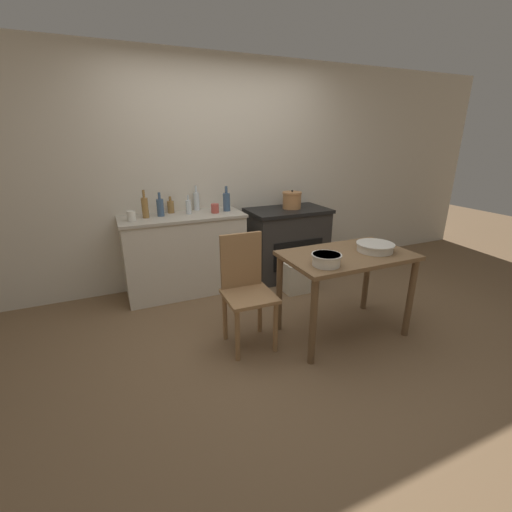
# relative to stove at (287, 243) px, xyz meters

# --- Properties ---
(ground_plane) EXTENTS (14.00, 14.00, 0.00)m
(ground_plane) POSITION_rel_stove_xyz_m (-0.73, -1.26, -0.43)
(ground_plane) COLOR brown
(wall_back) EXTENTS (8.00, 0.07, 2.55)m
(wall_back) POSITION_rel_stove_xyz_m (-0.73, 0.32, 0.84)
(wall_back) COLOR beige
(wall_back) RESTS_ON ground_plane
(counter_cabinet) EXTENTS (1.33, 0.54, 0.89)m
(counter_cabinet) POSITION_rel_stove_xyz_m (-1.28, 0.03, 0.01)
(counter_cabinet) COLOR beige
(counter_cabinet) RESTS_ON ground_plane
(stove) EXTENTS (0.97, 0.61, 0.86)m
(stove) POSITION_rel_stove_xyz_m (0.00, 0.00, 0.00)
(stove) COLOR #2D2B28
(stove) RESTS_ON ground_plane
(work_table) EXTENTS (1.09, 0.65, 0.76)m
(work_table) POSITION_rel_stove_xyz_m (-0.20, -1.42, 0.21)
(work_table) COLOR brown
(work_table) RESTS_ON ground_plane
(chair) EXTENTS (0.41, 0.41, 0.95)m
(chair) POSITION_rel_stove_xyz_m (-1.05, -1.19, 0.07)
(chair) COLOR #997047
(chair) RESTS_ON ground_plane
(flour_sack) EXTENTS (0.27, 0.19, 0.35)m
(flour_sack) POSITION_rel_stove_xyz_m (-0.15, -0.51, -0.26)
(flour_sack) COLOR beige
(flour_sack) RESTS_ON ground_plane
(stock_pot) EXTENTS (0.23, 0.23, 0.22)m
(stock_pot) POSITION_rel_stove_xyz_m (0.06, 0.01, 0.53)
(stock_pot) COLOR #B77A47
(stock_pot) RESTS_ON stove
(mixing_bowl_large) EXTENTS (0.32, 0.32, 0.07)m
(mixing_bowl_large) POSITION_rel_stove_xyz_m (0.05, -1.46, 0.37)
(mixing_bowl_large) COLOR silver
(mixing_bowl_large) RESTS_ON work_table
(mixing_bowl_small) EXTENTS (0.23, 0.23, 0.09)m
(mixing_bowl_small) POSITION_rel_stove_xyz_m (-0.54, -1.58, 0.38)
(mixing_bowl_small) COLOR silver
(mixing_bowl_small) RESTS_ON work_table
(bottle_far_left) EXTENTS (0.06, 0.06, 0.21)m
(bottle_far_left) POSITION_rel_stove_xyz_m (-1.20, 0.07, 0.54)
(bottle_far_left) COLOR silver
(bottle_far_left) RESTS_ON counter_cabinet
(bottle_left) EXTENTS (0.07, 0.07, 0.25)m
(bottle_left) POSITION_rel_stove_xyz_m (-1.50, 0.08, 0.56)
(bottle_left) COLOR #3D5675
(bottle_left) RESTS_ON counter_cabinet
(bottle_mid_left) EXTENTS (0.07, 0.07, 0.18)m
(bottle_mid_left) POSITION_rel_stove_xyz_m (-1.37, 0.21, 0.53)
(bottle_mid_left) COLOR olive
(bottle_mid_left) RESTS_ON counter_cabinet
(bottle_center_left) EXTENTS (0.06, 0.06, 0.28)m
(bottle_center_left) POSITION_rel_stove_xyz_m (-1.07, 0.23, 0.57)
(bottle_center_left) COLOR silver
(bottle_center_left) RESTS_ON counter_cabinet
(bottle_center) EXTENTS (0.08, 0.08, 0.28)m
(bottle_center) POSITION_rel_stove_xyz_m (-0.76, 0.06, 0.57)
(bottle_center) COLOR #3D5675
(bottle_center) RESTS_ON counter_cabinet
(bottle_center_right) EXTENTS (0.07, 0.07, 0.29)m
(bottle_center_right) POSITION_rel_stove_xyz_m (-1.65, 0.07, 0.57)
(bottle_center_right) COLOR olive
(bottle_center_right) RESTS_ON counter_cabinet
(cup_mid_right) EXTENTS (0.09, 0.09, 0.10)m
(cup_mid_right) POSITION_rel_stove_xyz_m (-1.80, -0.02, 0.51)
(cup_mid_right) COLOR silver
(cup_mid_right) RESTS_ON counter_cabinet
(cup_right) EXTENTS (0.09, 0.09, 0.10)m
(cup_right) POSITION_rel_stove_xyz_m (-0.92, 0.01, 0.51)
(cup_right) COLOR #B74C42
(cup_right) RESTS_ON counter_cabinet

